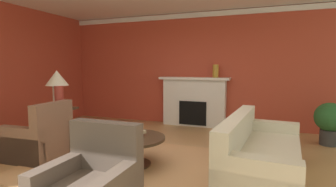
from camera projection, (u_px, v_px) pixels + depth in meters
ground_plane at (154, 161)px, 4.20m from camera, size 9.48×9.48×0.00m
wall_fireplace at (199, 69)px, 6.77m from camera, size 7.89×0.12×2.90m
wall_window at (2, 70)px, 5.62m from camera, size 0.12×6.32×2.90m
crown_moulding at (198, 15)px, 6.56m from camera, size 7.89×0.08×0.12m
area_rug at (133, 165)px, 4.04m from camera, size 3.23×2.44×0.01m
fireplace at (194, 103)px, 6.68m from camera, size 1.80×0.35×1.25m
sofa at (259, 157)px, 3.53m from camera, size 1.07×2.17×0.85m
armchair_near_window at (40, 140)px, 4.32m from camera, size 0.84×0.84×0.95m
coffee_table at (133, 144)px, 4.00m from camera, size 1.00×1.00×0.45m
side_table at (59, 123)px, 5.23m from camera, size 0.56×0.56×0.70m
table_lamp at (57, 82)px, 5.15m from camera, size 0.44×0.44×0.75m
vase_on_side_table at (59, 98)px, 5.01m from camera, size 0.16×0.16×0.46m
vase_mantel_right at (216, 71)px, 6.36m from camera, size 0.14×0.14×0.32m
book_red_cover at (125, 136)px, 3.98m from camera, size 0.21×0.16×0.04m
book_art_folio at (138, 132)px, 4.05m from camera, size 0.22×0.22×0.05m
book_small_novel at (132, 130)px, 4.01m from camera, size 0.23×0.20×0.04m
potted_plant at (330, 120)px, 5.03m from camera, size 0.56×0.56×0.83m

